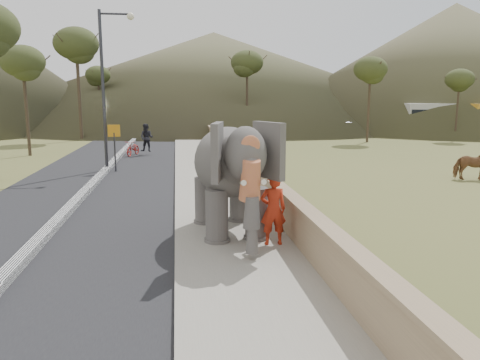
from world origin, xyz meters
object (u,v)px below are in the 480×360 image
at_px(elephant_and_man, 230,177).
at_px(motorcyclist, 140,143).
at_px(lamppost, 109,75).
at_px(cow, 474,165).

bearing_deg(elephant_and_man, motorcyclist, 101.65).
height_order(lamppost, elephant_and_man, lamppost).
bearing_deg(elephant_and_man, cow, 30.40).
distance_m(cow, elephant_and_man, 14.04).
relative_size(lamppost, cow, 4.73).
relative_size(cow, motorcyclist, 0.82).
bearing_deg(motorcyclist, elephant_and_man, -78.35).
distance_m(elephant_and_man, motorcyclist, 18.67).
relative_size(elephant_and_man, motorcyclist, 2.12).
distance_m(lamppost, cow, 18.04).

